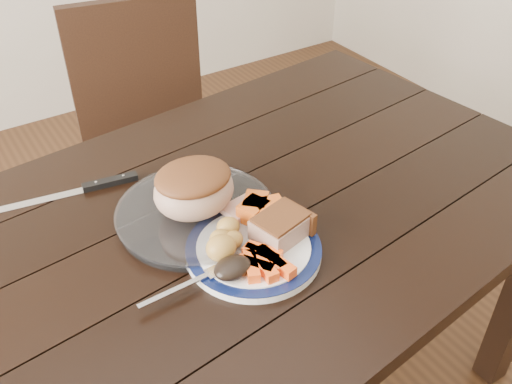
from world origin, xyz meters
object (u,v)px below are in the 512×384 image
roast_joint (194,190)px  carving_knife (92,187)px  dining_table (219,253)px  serving_platter (196,215)px  fork (192,283)px  pork_slice (280,227)px  dinner_plate (254,251)px  chair_far (151,134)px

roast_joint → carving_knife: 0.26m
dining_table → serving_platter: bearing=139.1°
carving_knife → serving_platter: bearing=-46.3°
fork → roast_joint: size_ratio=1.09×
roast_joint → pork_slice: bearing=-58.2°
pork_slice → roast_joint: roast_joint is taller
roast_joint → dinner_plate: bearing=-75.1°
serving_platter → chair_far: bearing=74.5°
chair_far → carving_knife: chair_far is taller
dining_table → pork_slice: bearing=-63.5°
dining_table → fork: bearing=-132.8°
dinner_plate → carving_knife: bearing=116.8°
dining_table → pork_slice: size_ratio=17.30×
dining_table → fork: (-0.13, -0.14, 0.11)m
chair_far → roast_joint: (-0.20, -0.71, 0.30)m
dinner_plate → carving_knife: (-0.18, 0.36, -0.00)m
serving_platter → carving_knife: (-0.14, 0.21, -0.00)m
roast_joint → serving_platter: bearing=0.0°
fork → serving_platter: bearing=59.0°
pork_slice → roast_joint: bearing=121.8°
dining_table → chair_far: (0.16, 0.74, -0.13)m
dining_table → serving_platter: serving_platter is taller
carving_knife → dinner_plate: bearing=-53.7°
dining_table → pork_slice: (0.06, -0.13, 0.13)m
dinner_plate → chair_far: bearing=79.8°
dinner_plate → roast_joint: 0.17m
dining_table → dinner_plate: 0.16m
roast_joint → carving_knife: bearing=124.1°
chair_far → serving_platter: bearing=84.4°
carving_knife → fork: bearing=-74.2°
chair_far → serving_platter: size_ratio=2.95×
dinner_plate → fork: fork is taller
chair_far → carving_knife: size_ratio=2.91×
pork_slice → fork: size_ratio=0.55×
pork_slice → fork: (-0.20, -0.02, -0.02)m
pork_slice → fork: pork_slice is taller
serving_platter → carving_knife: serving_platter is taller
serving_platter → roast_joint: bearing=0.0°
chair_far → dining_table: bearing=87.4°
serving_platter → roast_joint: size_ratio=1.93×
dining_table → roast_joint: 0.17m
carving_knife → chair_far: bearing=65.2°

